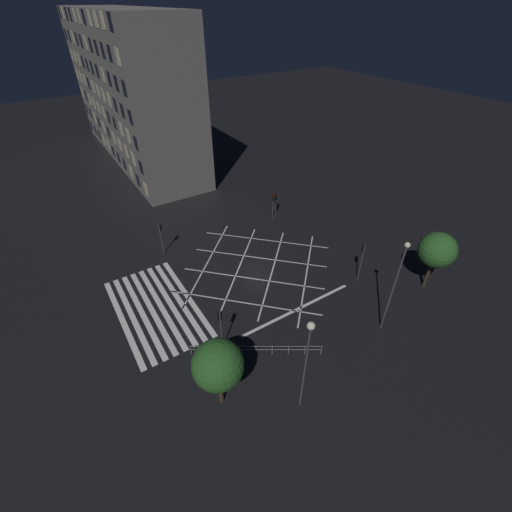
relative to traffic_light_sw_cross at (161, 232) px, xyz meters
The scene contains 13 objects.
ground_plane 11.27m from the traffic_light_sw_cross, 43.00° to the left, with size 200.00×200.00×0.00m, color black.
road_markings 8.86m from the traffic_light_sw_cross, ahead, with size 18.57×23.97×0.01m.
office_building 33.09m from the traffic_light_sw_cross, 166.60° to the left, with size 39.53×10.06×22.57m.
traffic_light_sw_cross is the anchor object (origin of this frame).
traffic_light_nw_cross 15.85m from the traffic_light_sw_cross, 91.49° to the left, with size 0.36×0.39×3.30m.
traffic_light_nw_main 15.12m from the traffic_light_sw_cross, 89.41° to the left, with size 0.39×0.36×3.58m.
traffic_light_se_main 15.45m from the traffic_light_sw_cross, ahead, with size 0.39×0.36×4.34m.
traffic_light_ne_main 21.60m from the traffic_light_sw_cross, 44.90° to the left, with size 0.39×0.36×4.55m.
street_lamp_east 23.22m from the traffic_light_sw_cross, ahead, with size 0.52×0.52×8.68m.
street_lamp_west 24.63m from the traffic_light_sw_cross, 30.24° to the left, with size 0.44×0.44×9.25m.
street_tree_near 19.90m from the traffic_light_sw_cross, ahead, with size 3.54×3.54×6.04m.
street_tree_far 28.33m from the traffic_light_sw_cross, 45.94° to the left, with size 3.48×3.48×6.28m.
pedestrian_railing 17.73m from the traffic_light_sw_cross, ahead, with size 5.79×9.07×1.05m.
Camera 1 is at (24.52, -15.61, 23.57)m, focal length 24.00 mm.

